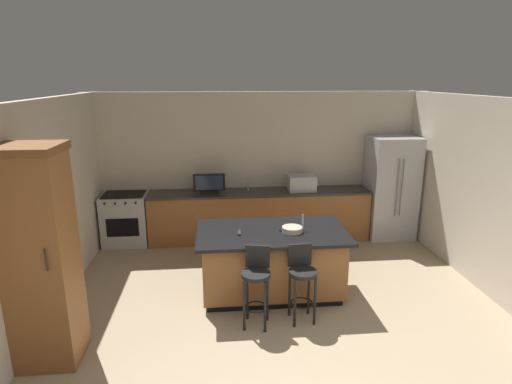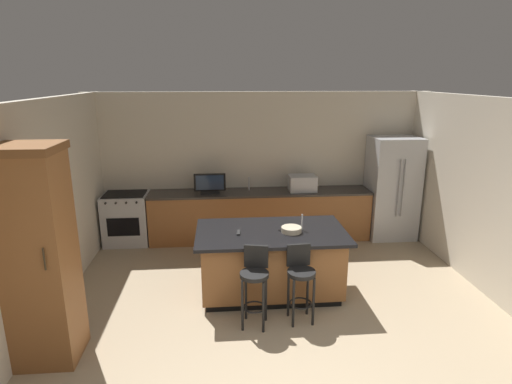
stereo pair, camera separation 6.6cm
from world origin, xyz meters
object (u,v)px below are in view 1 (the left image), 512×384
at_px(range_oven, 126,219).
at_px(tv_remote, 239,233).
at_px(tv_monitor, 209,185).
at_px(fruit_bowl, 292,229).
at_px(refrigerator, 391,187).
at_px(cell_phone, 284,231).
at_px(cabinet_tower, 40,254).
at_px(bar_stool_left, 256,280).
at_px(microwave, 302,183).
at_px(kitchen_island, 272,261).
at_px(bar_stool_right, 302,277).

relative_size(range_oven, tv_remote, 5.41).
height_order(tv_monitor, fruit_bowl, tv_monitor).
distance_m(range_oven, fruit_bowl, 3.35).
xyz_separation_m(refrigerator, cell_phone, (-2.29, -1.99, -0.02)).
xyz_separation_m(cabinet_tower, fruit_bowl, (2.74, 1.10, -0.24)).
bearing_deg(cabinet_tower, bar_stool_left, 10.80).
height_order(microwave, tv_remote, microwave).
distance_m(tv_monitor, bar_stool_left, 2.80).
height_order(refrigerator, bar_stool_left, refrigerator).
bearing_deg(tv_remote, refrigerator, 38.93).
distance_m(kitchen_island, cell_phone, 0.47).
xyz_separation_m(bar_stool_left, cell_phone, (0.44, 0.71, 0.33)).
xyz_separation_m(range_oven, microwave, (3.14, 0.00, 0.58)).
height_order(refrigerator, bar_stool_right, refrigerator).
height_order(fruit_bowl, cell_phone, fruit_bowl).
bearing_deg(fruit_bowl, bar_stool_left, -128.51).
xyz_separation_m(refrigerator, tv_remote, (-2.89, -2.00, -0.01)).
xyz_separation_m(tv_monitor, cell_phone, (1.01, -1.99, -0.15)).
relative_size(bar_stool_left, bar_stool_right, 1.03).
bearing_deg(microwave, tv_monitor, -178.21).
relative_size(kitchen_island, refrigerator, 1.08).
xyz_separation_m(refrigerator, tv_monitor, (-3.30, -0.00, 0.13)).
relative_size(fruit_bowl, tv_remote, 1.58).
height_order(cell_phone, tv_remote, tv_remote).
height_order(bar_stool_right, cell_phone, bar_stool_right).
height_order(refrigerator, range_oven, refrigerator).
bearing_deg(tv_monitor, tv_remote, -78.31).
relative_size(cabinet_tower, tv_monitor, 4.14).
relative_size(refrigerator, bar_stool_right, 1.97).
height_order(range_oven, microwave, microwave).
distance_m(microwave, tv_remote, 2.40).
height_order(microwave, bar_stool_left, microwave).
xyz_separation_m(tv_monitor, tv_remote, (0.41, -2.00, -0.15)).
distance_m(cabinet_tower, cell_phone, 2.88).
xyz_separation_m(microwave, cell_phone, (-0.65, -2.04, -0.13)).
relative_size(tv_monitor, cell_phone, 3.67).
distance_m(bar_stool_left, fruit_bowl, 0.94).
distance_m(tv_monitor, tv_remote, 2.05).
distance_m(kitchen_island, microwave, 2.23).
bearing_deg(range_oven, tv_monitor, -1.95).
bearing_deg(refrigerator, fruit_bowl, -137.35).
relative_size(kitchen_island, tv_monitor, 3.62).
distance_m(bar_stool_left, cell_phone, 0.89).
distance_m(microwave, cell_phone, 2.15).
bearing_deg(cabinet_tower, fruit_bowl, 21.87).
bearing_deg(bar_stool_left, range_oven, 139.63).
xyz_separation_m(microwave, bar_stool_left, (-1.08, -2.75, -0.46)).
height_order(tv_monitor, bar_stool_right, tv_monitor).
bearing_deg(tv_monitor, range_oven, 178.05).
bearing_deg(microwave, fruit_bowl, -104.67).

